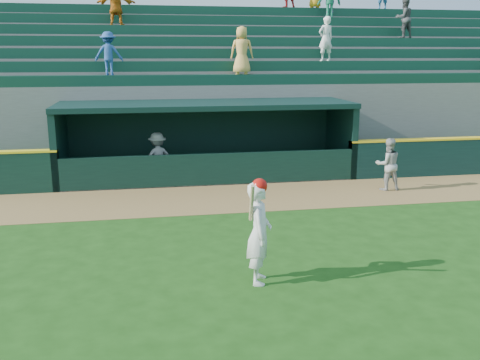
{
  "coord_description": "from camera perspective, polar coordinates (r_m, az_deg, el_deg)",
  "views": [
    {
      "loc": [
        -2.01,
        -9.48,
        3.94
      ],
      "look_at": [
        0.0,
        1.6,
        1.3
      ],
      "focal_mm": 40.0,
      "sensor_mm": 36.0,
      "label": 1
    }
  ],
  "objects": [
    {
      "name": "warning_track",
      "position": [
        15.04,
        -2.25,
        -1.98
      ],
      "size": [
        40.0,
        3.0,
        0.01
      ],
      "primitive_type": "cube",
      "color": "olive",
      "rests_on": "ground"
    },
    {
      "name": "ground",
      "position": [
        10.46,
        1.58,
        -8.94
      ],
      "size": [
        120.0,
        120.0,
        0.0
      ],
      "primitive_type": "plane",
      "color": "#194210",
      "rests_on": "ground"
    },
    {
      "name": "dugout",
      "position": [
        17.78,
        -3.7,
        4.83
      ],
      "size": [
        9.4,
        2.8,
        2.46
      ],
      "color": "slate",
      "rests_on": "ground"
    },
    {
      "name": "stands",
      "position": [
        22.19,
        -5.11,
        9.19
      ],
      "size": [
        34.5,
        6.27,
        7.55
      ],
      "color": "slate",
      "rests_on": "ground"
    },
    {
      "name": "dugout_player_front",
      "position": [
        16.43,
        15.5,
        1.62
      ],
      "size": [
        0.79,
        0.63,
        1.56
      ],
      "primitive_type": "imported",
      "rotation": [
        0.0,
        0.0,
        3.09
      ],
      "color": "#A1A19C",
      "rests_on": "ground"
    },
    {
      "name": "batter_at_plate",
      "position": [
        9.36,
        2.04,
        -5.47
      ],
      "size": [
        0.57,
        0.86,
        1.91
      ],
      "color": "silver",
      "rests_on": "ground"
    },
    {
      "name": "dugout_player_inside",
      "position": [
        17.05,
        -8.77,
        2.4
      ],
      "size": [
        1.15,
        0.88,
        1.58
      ],
      "primitive_type": "imported",
      "rotation": [
        0.0,
        0.0,
        3.47
      ],
      "color": "gray",
      "rests_on": "ground"
    }
  ]
}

